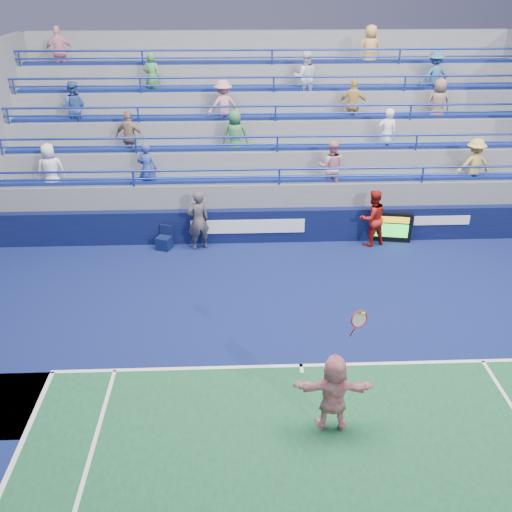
{
  "coord_description": "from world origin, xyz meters",
  "views": [
    {
      "loc": [
        -1.41,
        -10.12,
        7.91
      ],
      "look_at": [
        -0.9,
        2.5,
        1.5
      ],
      "focal_mm": 40.0,
      "sensor_mm": 36.0,
      "label": 1
    }
  ],
  "objects_px": {
    "judge_chair": "(164,242)",
    "tennis_player": "(334,393)",
    "serve_speed_board": "(389,227)",
    "line_judge": "(198,220)",
    "ball_girl": "(372,218)"
  },
  "relations": [
    {
      "from": "serve_speed_board",
      "to": "judge_chair",
      "type": "bearing_deg",
      "value": -177.83
    },
    {
      "from": "tennis_player",
      "to": "line_judge",
      "type": "bearing_deg",
      "value": 110.18
    },
    {
      "from": "judge_chair",
      "to": "ball_girl",
      "type": "distance_m",
      "value": 6.55
    },
    {
      "from": "line_judge",
      "to": "ball_girl",
      "type": "distance_m",
      "value": 5.43
    },
    {
      "from": "tennis_player",
      "to": "judge_chair",
      "type": "bearing_deg",
      "value": 116.77
    },
    {
      "from": "ball_girl",
      "to": "judge_chair",
      "type": "bearing_deg",
      "value": -19.64
    },
    {
      "from": "line_judge",
      "to": "tennis_player",
      "type": "bearing_deg",
      "value": 86.91
    },
    {
      "from": "judge_chair",
      "to": "tennis_player",
      "type": "distance_m",
      "value": 8.9
    },
    {
      "from": "line_judge",
      "to": "ball_girl",
      "type": "xyz_separation_m",
      "value": [
        5.42,
        0.07,
        -0.04
      ]
    },
    {
      "from": "judge_chair",
      "to": "line_judge",
      "type": "distance_m",
      "value": 1.31
    },
    {
      "from": "judge_chair",
      "to": "serve_speed_board",
      "type": "bearing_deg",
      "value": 2.17
    },
    {
      "from": "serve_speed_board",
      "to": "line_judge",
      "type": "height_order",
      "value": "line_judge"
    },
    {
      "from": "tennis_player",
      "to": "ball_girl",
      "type": "relative_size",
      "value": 1.43
    },
    {
      "from": "serve_speed_board",
      "to": "line_judge",
      "type": "bearing_deg",
      "value": -177.33
    },
    {
      "from": "serve_speed_board",
      "to": "ball_girl",
      "type": "distance_m",
      "value": 0.78
    }
  ]
}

